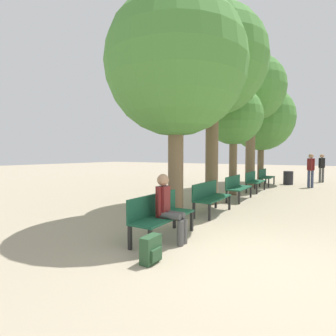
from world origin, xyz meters
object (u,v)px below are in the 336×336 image
at_px(bench_row_4, 265,176).
at_px(bench_row_2, 237,186).
at_px(trash_bin, 288,178).
at_px(bench_row_1, 210,195).
at_px(tree_row_4, 261,119).
at_px(pedestrian_near, 322,166).
at_px(tree_row_2, 234,117).
at_px(tree_row_3, 251,90).
at_px(bench_row_0, 160,213).
at_px(bench_row_3, 254,180).
at_px(tree_row_1, 213,63).
at_px(pedestrian_mid, 311,168).
at_px(tree_row_0, 176,66).
at_px(person_seated, 168,206).
at_px(backpack, 151,250).

bearing_deg(bench_row_4, bench_row_2, -90.00).
bearing_deg(bench_row_2, trash_bin, 81.14).
relative_size(bench_row_1, tree_row_4, 0.30).
distance_m(pedestrian_near, trash_bin, 2.79).
height_order(bench_row_4, tree_row_2, tree_row_2).
xyz_separation_m(tree_row_2, tree_row_3, (0.00, 2.80, 1.68)).
distance_m(bench_row_0, trash_bin, 11.59).
relative_size(bench_row_3, tree_row_1, 0.25).
height_order(bench_row_3, tree_row_1, tree_row_1).
xyz_separation_m(tree_row_1, pedestrian_mid, (2.63, 6.64, -3.72)).
relative_size(bench_row_0, tree_row_0, 0.29).
bearing_deg(person_seated, tree_row_1, 100.46).
relative_size(tree_row_0, pedestrian_near, 3.36).
bearing_deg(trash_bin, bench_row_3, -104.74).
bearing_deg(tree_row_0, bench_row_2, 82.11).
distance_m(tree_row_3, pedestrian_near, 6.81).
height_order(bench_row_1, pedestrian_mid, pedestrian_mid).
bearing_deg(bench_row_3, tree_row_0, -94.64).
relative_size(bench_row_3, bench_row_4, 1.00).
height_order(bench_row_1, tree_row_1, tree_row_1).
bearing_deg(bench_row_4, tree_row_1, -94.54).
relative_size(bench_row_2, pedestrian_near, 0.98).
bearing_deg(tree_row_2, bench_row_2, -65.77).
bearing_deg(trash_bin, tree_row_0, -98.51).
bearing_deg(bench_row_1, bench_row_0, -90.00).
bearing_deg(pedestrian_mid, tree_row_3, -150.42).
bearing_deg(bench_row_1, bench_row_4, 90.00).
bearing_deg(pedestrian_mid, tree_row_4, 160.30).
bearing_deg(pedestrian_near, backpack, -97.77).
height_order(tree_row_3, pedestrian_mid, tree_row_3).
bearing_deg(backpack, tree_row_4, 94.67).
distance_m(tree_row_1, backpack, 6.83).
bearing_deg(pedestrian_near, bench_row_1, -102.82).
xyz_separation_m(bench_row_2, person_seated, (0.24, -5.27, 0.18)).
relative_size(tree_row_1, person_seated, 5.02).
xyz_separation_m(bench_row_0, tree_row_3, (-0.51, 9.12, 4.37)).
bearing_deg(person_seated, bench_row_1, 95.17).
distance_m(person_seated, pedestrian_near, 14.06).
height_order(bench_row_1, bench_row_3, same).
bearing_deg(bench_row_0, bench_row_3, 90.00).
bearing_deg(tree_row_3, person_seated, -85.34).
height_order(bench_row_1, tree_row_0, tree_row_0).
height_order(bench_row_3, tree_row_0, tree_row_0).
bearing_deg(bench_row_1, tree_row_0, -115.40).
relative_size(bench_row_2, tree_row_0, 0.29).
bearing_deg(person_seated, trash_bin, 86.31).
distance_m(tree_row_0, tree_row_2, 4.84).
bearing_deg(tree_row_1, pedestrian_mid, 68.37).
height_order(bench_row_2, pedestrian_mid, pedestrian_mid).
relative_size(tree_row_1, pedestrian_near, 3.85).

